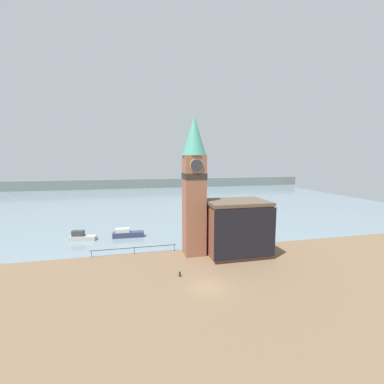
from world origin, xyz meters
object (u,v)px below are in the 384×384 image
boat_near (127,234)px  pier_building (236,227)px  boat_far (82,237)px  mooring_bollard_near (180,274)px  clock_tower (194,182)px

boat_near → pier_building: bearing=-35.3°
boat_near → boat_far: size_ratio=1.21×
mooring_bollard_near → boat_near: bearing=109.8°
boat_far → mooring_bollard_near: (15.61, -19.60, -0.30)m
pier_building → mooring_bollard_near: bearing=-149.7°
boat_far → mooring_bollard_near: 25.06m
clock_tower → pier_building: size_ratio=2.25×
clock_tower → mooring_bollard_near: clock_tower is taller
pier_building → mooring_bollard_near: size_ratio=13.98×
clock_tower → boat_far: bearing=148.6°
pier_building → mooring_bollard_near: pier_building is taller
pier_building → boat_near: bearing=142.5°
boat_far → mooring_bollard_near: boat_far is taller
pier_building → boat_far: size_ratio=1.93×
pier_building → mooring_bollard_near: 12.82m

